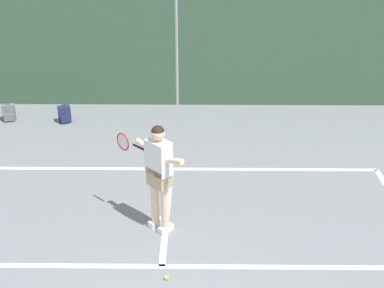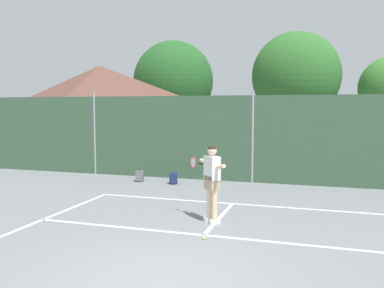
{
  "view_description": "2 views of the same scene",
  "coord_description": "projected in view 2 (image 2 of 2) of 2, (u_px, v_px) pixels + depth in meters",
  "views": [
    {
      "loc": [
        0.51,
        -3.83,
        5.1
      ],
      "look_at": [
        0.43,
        4.65,
        0.98
      ],
      "focal_mm": 49.74,
      "sensor_mm": 36.0,
      "label": 1
    },
    {
      "loc": [
        2.33,
        -5.79,
        2.75
      ],
      "look_at": [
        -1.29,
        5.73,
        1.66
      ],
      "focal_mm": 38.25,
      "sensor_mm": 36.0,
      "label": 2
    }
  ],
  "objects": [
    {
      "name": "treeline_backdrop",
      "position": [
        296.0,
        83.0,
        23.77
      ],
      "size": [
        28.35,
        4.61,
        7.11
      ],
      "color": "brown",
      "rests_on": "ground"
    },
    {
      "name": "chainlink_fence",
      "position": [
        253.0,
        139.0,
        14.86
      ],
      "size": [
        26.09,
        0.09,
        3.33
      ],
      "color": "#38563D",
      "rests_on": "ground"
    },
    {
      "name": "tennis_player",
      "position": [
        212.0,
        177.0,
        9.67
      ],
      "size": [
        1.14,
        0.97,
        1.85
      ],
      "color": "silver",
      "rests_on": "ground"
    },
    {
      "name": "court_markings",
      "position": [
        175.0,
        267.0,
        7.06
      ],
      "size": [
        8.3,
        11.1,
        0.01
      ],
      "color": "white",
      "rests_on": "ground"
    },
    {
      "name": "ground_plane",
      "position": [
        161.0,
        282.0,
        6.45
      ],
      "size": [
        120.0,
        120.0,
        0.0
      ],
      "primitive_type": "plane",
      "color": "slate"
    },
    {
      "name": "backpack_grey",
      "position": [
        140.0,
        176.0,
        15.14
      ],
      "size": [
        0.31,
        0.29,
        0.46
      ],
      "color": "slate",
      "rests_on": "ground"
    },
    {
      "name": "clubhouse_building",
      "position": [
        100.0,
        112.0,
        20.8
      ],
      "size": [
        7.06,
        4.6,
        4.84
      ],
      "color": "silver",
      "rests_on": "ground"
    },
    {
      "name": "tennis_ball",
      "position": [
        204.0,
        238.0,
        8.5
      ],
      "size": [
        0.07,
        0.07,
        0.07
      ],
      "primitive_type": "sphere",
      "color": "#CCE033",
      "rests_on": "ground"
    },
    {
      "name": "backpack_navy",
      "position": [
        173.0,
        179.0,
        14.66
      ],
      "size": [
        0.33,
        0.32,
        0.46
      ],
      "color": "navy",
      "rests_on": "ground"
    }
  ]
}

